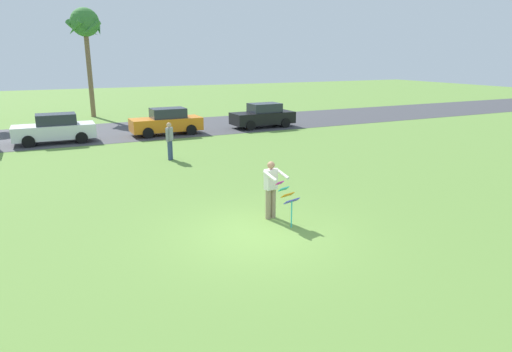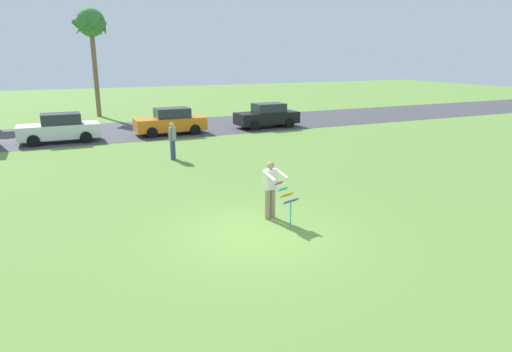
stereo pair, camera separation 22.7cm
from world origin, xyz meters
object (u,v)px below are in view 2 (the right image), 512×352
Objects in this scene: person_kite_flyer at (271,188)px; kite_held at (287,197)px; parked_car_orange at (171,122)px; palm_tree_right_near at (91,27)px; person_walker_near at (172,140)px; parked_car_black at (267,116)px; parked_car_white at (60,128)px.

kite_held is at bearing -79.27° from person_kite_flyer.
parked_car_orange reaches higher than kite_held.
palm_tree_right_near is (-3.13, 10.53, 5.96)m from parked_car_orange.
person_walker_near is (1.53, -17.26, -5.80)m from palm_tree_right_near.
parked_car_black is at bearing 65.76° from kite_held.
parked_car_white is at bearing -180.00° from parked_car_orange.
parked_car_white is at bearing -180.00° from parked_car_black.
person_kite_flyer is at bearing -93.44° from parked_car_orange.
parked_car_black is 0.52× the size of palm_tree_right_near.
parked_car_white is at bearing -106.36° from palm_tree_right_near.
person_kite_flyer is at bearing -71.23° from parked_car_white.
kite_held is 27.55m from palm_tree_right_near.
palm_tree_right_near is (-2.19, 26.08, 5.79)m from person_kite_flyer.
person_kite_flyer is 0.75m from kite_held.
palm_tree_right_near is at bearing 94.81° from person_kite_flyer.
palm_tree_right_near is (-2.33, 26.82, 5.88)m from kite_held.
parked_car_orange is 6.54m from parked_car_black.
parked_car_black is at bearing 64.34° from person_kite_flyer.
parked_car_orange is 12.50m from palm_tree_right_near.
parked_car_white and parked_car_orange have the same top height.
kite_held is at bearing -71.58° from parked_car_white.
person_walker_near reaches higher than parked_car_black.
person_kite_flyer is at bearing 100.73° from kite_held.
parked_car_black is 2.45× the size of person_walker_near.
parked_car_black is at bearing 39.60° from person_walker_near.
parked_car_black is (12.76, 0.00, 0.00)m from parked_car_white.
kite_held is 17.86m from parked_car_black.
parked_car_white is 12.76m from parked_car_black.
parked_car_black is at bearing -47.45° from palm_tree_right_near.
palm_tree_right_near is 4.69× the size of person_walker_near.
parked_car_orange is 6.92m from person_walker_near.
parked_car_white is 8.17m from person_walker_near.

